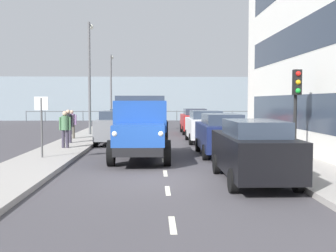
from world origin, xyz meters
TOP-DOWN VIEW (x-y plane):
  - ground_plane at (0.00, -12.25)m, footprint 80.00×80.00m
  - sidewalk_left at (-4.43, -12.25)m, footprint 2.21×42.26m
  - sidewalk_right at (4.43, -12.25)m, footprint 2.21×42.26m
  - road_centreline_markings at (0.00, -12.41)m, footprint 0.12×39.29m
  - sea_horizon at (0.00, -36.38)m, footprint 80.00×0.80m
  - seawall_railing at (-0.00, -32.78)m, footprint 28.08×0.08m
  - truck_vintage_blue at (0.87, -3.79)m, footprint 2.17×5.64m
  - car_black_kerbside_near at (-2.38, 0.50)m, footprint 1.78×4.37m
  - car_navy_kerbside_1 at (-2.38, -5.11)m, footprint 1.79×4.33m
  - car_white_kerbside_2 at (-2.38, -10.56)m, footprint 1.93×4.28m
  - car_red_kerbside_3 at (-2.38, -16.64)m, footprint 1.80×4.06m
  - car_grey_oppositeside_0 at (2.38, -9.86)m, footprint 1.86×3.99m
  - car_teal_oppositeside_1 at (2.38, -15.19)m, footprint 1.91×4.41m
  - car_silver_oppositeside_2 at (2.38, -20.99)m, footprint 1.80×4.43m
  - pedestrian_in_dark_coat at (4.32, -6.82)m, footprint 0.53×0.34m
  - pedestrian_couple_a at (4.64, -9.05)m, footprint 0.53×0.34m
  - pedestrian_couple_b at (4.96, -11.52)m, footprint 0.53×0.34m
  - traffic_light_near at (-4.73, -2.92)m, footprint 0.28×0.41m
  - lamp_post_promenade at (4.43, -14.69)m, footprint 0.32×1.14m
  - lamp_post_far at (4.28, -26.10)m, footprint 0.32×1.14m
  - street_sign at (4.51, -3.68)m, footprint 0.50×0.07m

SIDE VIEW (x-z plane):
  - ground_plane at x=0.00m, z-range 0.00..0.00m
  - road_centreline_markings at x=0.00m, z-range 0.00..0.01m
  - sidewalk_left at x=-4.43m, z-range 0.00..0.15m
  - sidewalk_right at x=4.43m, z-range 0.00..0.15m
  - car_red_kerbside_3 at x=-2.38m, z-range 0.03..1.75m
  - car_grey_oppositeside_0 at x=2.38m, z-range 0.03..1.75m
  - car_navy_kerbside_1 at x=-2.38m, z-range 0.04..1.76m
  - car_black_kerbside_near at x=-2.38m, z-range 0.04..1.76m
  - car_silver_oppositeside_2 at x=2.38m, z-range 0.04..1.76m
  - car_white_kerbside_2 at x=-2.38m, z-range 0.04..1.76m
  - car_teal_oppositeside_1 at x=2.38m, z-range 0.04..1.76m
  - seawall_railing at x=0.00m, z-range 0.32..1.52m
  - pedestrian_couple_b at x=4.96m, z-range 0.28..1.86m
  - pedestrian_in_dark_coat at x=4.32m, z-range 0.29..1.94m
  - pedestrian_couple_a at x=4.64m, z-range 0.29..1.95m
  - truck_vintage_blue at x=0.87m, z-range -0.04..2.39m
  - street_sign at x=4.51m, z-range 0.56..2.81m
  - traffic_light_near at x=-4.73m, z-range 0.87..4.07m
  - sea_horizon at x=0.00m, z-range 0.00..5.00m
  - lamp_post_far at x=4.28m, z-range 0.76..6.99m
  - lamp_post_promenade at x=4.43m, z-range 0.78..7.79m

